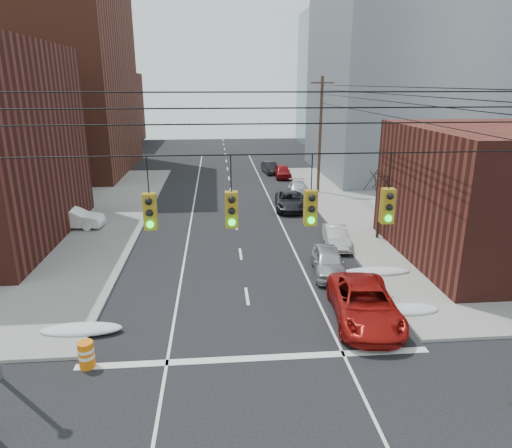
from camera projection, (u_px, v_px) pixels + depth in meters
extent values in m
cube|color=brown|center=(11.00, 40.00, 51.05)|extent=(24.00, 20.00, 30.00)
cube|color=#4A1C16|center=(71.00, 109.00, 78.29)|extent=(22.00, 18.00, 12.00)
cube|color=gray|center=(420.00, 63.00, 51.81)|extent=(22.00, 20.00, 25.00)
cube|color=gray|center=(364.00, 79.00, 77.16)|extent=(20.00, 18.00, 22.00)
cylinder|color=#473323|center=(320.00, 137.00, 43.26)|extent=(0.28, 0.28, 11.00)
cube|color=#473323|center=(322.00, 83.00, 41.80)|extent=(2.20, 0.12, 0.12)
cube|color=#473323|center=(322.00, 92.00, 42.04)|extent=(1.80, 0.12, 0.12)
cylinder|color=black|center=(268.00, 154.00, 12.14)|extent=(17.00, 0.04, 0.04)
cylinder|color=black|center=(148.00, 175.00, 12.02)|extent=(0.03, 0.03, 1.00)
cube|color=olive|center=(150.00, 211.00, 12.32)|extent=(0.35, 0.30, 1.00)
sphere|color=black|center=(149.00, 201.00, 12.06)|extent=(0.20, 0.20, 0.20)
sphere|color=black|center=(149.00, 213.00, 12.16)|extent=(0.20, 0.20, 0.20)
sphere|color=#0CE526|center=(150.00, 225.00, 12.25)|extent=(0.20, 0.20, 0.20)
cylinder|color=black|center=(231.00, 174.00, 12.21)|extent=(0.03, 0.03, 1.00)
cube|color=olive|center=(232.00, 209.00, 12.50)|extent=(0.35, 0.30, 1.00)
sphere|color=black|center=(232.00, 200.00, 12.25)|extent=(0.20, 0.20, 0.20)
sphere|color=black|center=(232.00, 211.00, 12.34)|extent=(0.20, 0.20, 0.20)
sphere|color=#0CE526|center=(232.00, 222.00, 12.44)|extent=(0.20, 0.20, 0.20)
cylinder|color=black|center=(312.00, 172.00, 12.39)|extent=(0.03, 0.03, 1.00)
cube|color=olive|center=(310.00, 208.00, 12.69)|extent=(0.35, 0.30, 1.00)
sphere|color=black|center=(312.00, 198.00, 12.43)|extent=(0.20, 0.20, 0.20)
sphere|color=black|center=(312.00, 209.00, 12.53)|extent=(0.20, 0.20, 0.20)
sphere|color=#0CE526|center=(311.00, 220.00, 12.62)|extent=(0.20, 0.20, 0.20)
cylinder|color=black|center=(390.00, 171.00, 12.57)|extent=(0.03, 0.03, 1.00)
cube|color=olive|center=(387.00, 206.00, 12.87)|extent=(0.35, 0.30, 1.00)
sphere|color=black|center=(390.00, 196.00, 12.61)|extent=(0.20, 0.20, 0.20)
sphere|color=black|center=(389.00, 207.00, 12.71)|extent=(0.20, 0.20, 0.20)
sphere|color=#0CE526|center=(388.00, 218.00, 12.80)|extent=(0.20, 0.20, 0.20)
cylinder|color=black|center=(379.00, 215.00, 31.15)|extent=(0.20, 0.20, 3.50)
cylinder|color=black|center=(387.00, 181.00, 30.60)|extent=(0.27, 0.82, 1.19)
cylinder|color=black|center=(382.00, 179.00, 30.99)|extent=(1.17, 0.54, 1.38)
cylinder|color=black|center=(372.00, 178.00, 31.09)|extent=(1.44, 1.00, 1.48)
cylinder|color=black|center=(376.00, 182.00, 30.48)|extent=(0.17, 0.84, 1.19)
cylinder|color=black|center=(377.00, 182.00, 30.00)|extent=(0.82, 0.99, 1.40)
cylinder|color=black|center=(387.00, 183.00, 29.61)|extent=(1.74, 0.21, 1.43)
cylinder|color=black|center=(388.00, 183.00, 30.27)|extent=(0.48, 0.73, 1.20)
ellipsoid|color=silver|center=(81.00, 329.00, 19.73)|extent=(3.50, 1.08, 0.42)
ellipsoid|color=silver|center=(407.00, 310.00, 21.43)|extent=(3.00, 1.08, 0.42)
ellipsoid|color=silver|center=(375.00, 272.00, 25.71)|extent=(4.00, 1.08, 0.42)
imported|color=maroon|center=(365.00, 304.00, 20.68)|extent=(3.37, 6.25, 1.67)
imported|color=#ACADB1|center=(329.00, 262.00, 25.77)|extent=(2.24, 4.48, 1.47)
imported|color=silver|center=(336.00, 237.00, 30.16)|extent=(1.82, 4.14, 1.32)
imported|color=black|center=(290.00, 201.00, 38.98)|extent=(2.91, 5.42, 1.45)
imported|color=#B4B4B9|center=(298.00, 189.00, 43.70)|extent=(2.24, 4.64, 1.30)
imported|color=maroon|center=(282.00, 171.00, 51.98)|extent=(1.83, 4.33, 1.46)
imported|color=black|center=(270.00, 168.00, 54.65)|extent=(1.88, 4.18, 1.33)
imported|color=white|center=(72.00, 218.00, 33.48)|extent=(4.70, 1.96, 1.51)
imported|color=#A3A3A8|center=(33.00, 219.00, 33.45)|extent=(5.58, 3.45, 1.44)
cylinder|color=orange|center=(86.00, 355.00, 17.33)|extent=(0.68, 0.68, 1.07)
cylinder|color=white|center=(86.00, 350.00, 17.26)|extent=(0.69, 0.69, 0.13)
cylinder|color=white|center=(87.00, 356.00, 17.34)|extent=(0.69, 0.69, 0.13)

